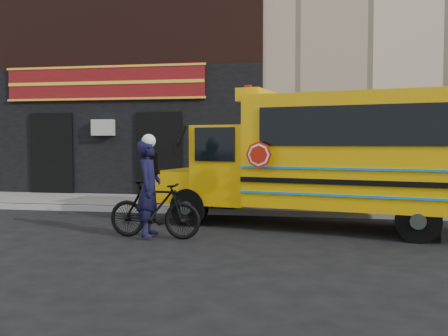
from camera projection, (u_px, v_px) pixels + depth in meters
name	position (u px, v px, depth m)	size (l,w,h in m)	color
ground	(235.00, 234.00, 9.70)	(120.00, 120.00, 0.00)	black
curb	(251.00, 212.00, 12.25)	(40.00, 0.20, 0.15)	#9D9D97
sidewalk	(257.00, 205.00, 13.73)	(40.00, 3.00, 0.15)	slate
building	(274.00, 32.00, 19.67)	(20.00, 10.70, 12.00)	#C0AC90
school_bus	(330.00, 156.00, 10.41)	(7.20, 3.65, 2.92)	black
bicycle	(154.00, 209.00, 9.29)	(0.51, 1.80, 1.08)	black
cyclist	(149.00, 191.00, 9.26)	(0.65, 0.43, 1.79)	black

